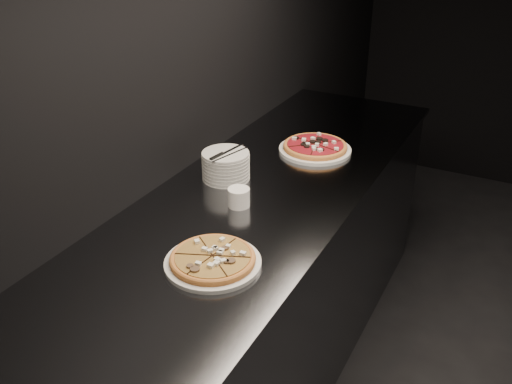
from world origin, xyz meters
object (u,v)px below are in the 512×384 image
at_px(plate_stack, 226,166).
at_px(cutlery, 225,154).
at_px(ramekin, 239,197).
at_px(pizza_mushroom, 213,260).
at_px(pizza_tomato, 315,147).
at_px(counter, 264,281).

height_order(plate_stack, cutlery, cutlery).
xyz_separation_m(plate_stack, ramekin, (0.16, -0.18, -0.02)).
xyz_separation_m(cutlery, ramekin, (0.15, -0.16, -0.08)).
bearing_deg(pizza_mushroom, pizza_tomato, 93.28).
relative_size(pizza_mushroom, ramekin, 4.36).
bearing_deg(counter, plate_stack, -175.79).
bearing_deg(cutlery, pizza_tomato, 73.40).
bearing_deg(pizza_tomato, ramekin, -95.51).
distance_m(plate_stack, cutlery, 0.06).
xyz_separation_m(pizza_tomato, cutlery, (-0.21, -0.43, 0.10)).
relative_size(counter, plate_stack, 12.93).
distance_m(counter, plate_stack, 0.54).
distance_m(pizza_mushroom, ramekin, 0.38).
relative_size(counter, ramekin, 30.38).
distance_m(pizza_mushroom, plate_stack, 0.61).
relative_size(plate_stack, ramekin, 2.35).
xyz_separation_m(pizza_mushroom, pizza_tomato, (-0.05, 0.96, 0.00)).
xyz_separation_m(plate_stack, cutlery, (0.01, -0.01, 0.06)).
distance_m(counter, cutlery, 0.60).
bearing_deg(plate_stack, cutlery, -62.38).
distance_m(pizza_tomato, cutlery, 0.49).
xyz_separation_m(counter, ramekin, (-0.01, -0.19, 0.50)).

